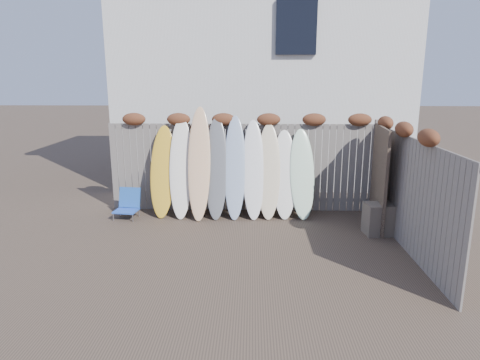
{
  "coord_description": "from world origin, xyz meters",
  "views": [
    {
      "loc": [
        0.24,
        -7.13,
        3.01
      ],
      "look_at": [
        0.0,
        1.2,
        1.0
      ],
      "focal_mm": 32.0,
      "sensor_mm": 36.0,
      "label": 1
    }
  ],
  "objects_px": {
    "lattice_panel": "(379,178)",
    "surfboard_0": "(163,171)",
    "beach_chair": "(128,204)",
    "wooden_crate": "(379,219)"
  },
  "relations": [
    {
      "from": "beach_chair",
      "to": "lattice_panel",
      "type": "bearing_deg",
      "value": -5.28
    },
    {
      "from": "beach_chair",
      "to": "surfboard_0",
      "type": "distance_m",
      "value": 1.05
    },
    {
      "from": "beach_chair",
      "to": "surfboard_0",
      "type": "height_order",
      "value": "surfboard_0"
    },
    {
      "from": "surfboard_0",
      "to": "lattice_panel",
      "type": "bearing_deg",
      "value": -5.96
    },
    {
      "from": "lattice_panel",
      "to": "surfboard_0",
      "type": "bearing_deg",
      "value": 176.57
    },
    {
      "from": "lattice_panel",
      "to": "beach_chair",
      "type": "bearing_deg",
      "value": 180.0
    },
    {
      "from": "beach_chair",
      "to": "surfboard_0",
      "type": "bearing_deg",
      "value": 15.16
    },
    {
      "from": "beach_chair",
      "to": "lattice_panel",
      "type": "distance_m",
      "value": 5.35
    },
    {
      "from": "beach_chair",
      "to": "surfboard_0",
      "type": "relative_size",
      "value": 0.31
    },
    {
      "from": "wooden_crate",
      "to": "beach_chair",
      "type": "bearing_deg",
      "value": 170.22
    }
  ]
}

